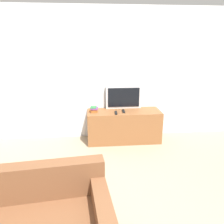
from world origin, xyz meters
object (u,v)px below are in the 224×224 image
at_px(book_stack, 94,109).
at_px(remote_on_stand, 123,111).
at_px(television, 123,97).
at_px(remote_secondary, 116,113).
at_px(tv_stand, 124,126).

relative_size(book_stack, remote_on_stand, 1.10).
xyz_separation_m(television, remote_secondary, (-0.19, -0.36, -0.22)).
xyz_separation_m(tv_stand, remote_on_stand, (-0.02, -0.05, 0.33)).
distance_m(tv_stand, book_stack, 0.70).
xyz_separation_m(remote_on_stand, remote_secondary, (-0.16, -0.09, -0.00)).
bearing_deg(remote_on_stand, tv_stand, 68.74).
bearing_deg(remote_on_stand, television, 82.88).
height_order(television, book_stack, television).
relative_size(book_stack, remote_secondary, 1.08).
height_order(tv_stand, remote_on_stand, remote_on_stand).
xyz_separation_m(television, remote_on_stand, (-0.03, -0.27, -0.22)).
distance_m(remote_on_stand, remote_secondary, 0.18).
relative_size(television, remote_secondary, 3.67).
xyz_separation_m(television, book_stack, (-0.61, -0.20, -0.19)).
relative_size(television, book_stack, 3.40).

